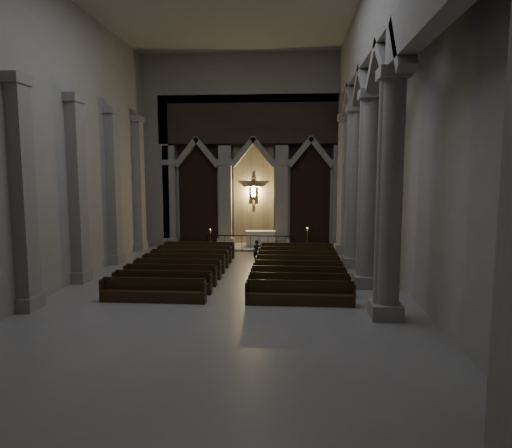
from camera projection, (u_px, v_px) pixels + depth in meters
The scene contains 11 objects.
room at pixel (229, 96), 17.08m from camera, with size 24.00×24.10×12.00m.
sanctuary_wall at pixel (253, 142), 28.62m from camera, with size 14.00×0.77×12.00m.
right_arcade at pixel (372, 94), 17.96m from camera, with size 1.00×24.00×12.00m.
left_pilasters at pixel (97, 190), 21.47m from camera, with size 0.60×13.00×8.03m.
sanctuary_step at pixel (252, 247), 28.46m from camera, with size 8.50×2.60×0.15m, color gray.
altar at pixel (261, 238), 28.49m from camera, with size 1.86×0.74×0.95m.
altar_rail at pixel (250, 241), 27.07m from camera, with size 5.28×0.09×1.04m.
candle_stand_left at pixel (210, 244), 27.83m from camera, with size 0.22×0.22×1.29m.
candle_stand_right at pixel (307, 245), 27.41m from camera, with size 0.24×0.24×1.44m.
pews at pixel (239, 270), 20.94m from camera, with size 9.34×9.05×0.88m.
worshipper at pixel (257, 251), 24.25m from camera, with size 0.42×0.28×1.15m, color black.
Camera 1 is at (2.31, -17.40, 4.85)m, focal length 32.00 mm.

